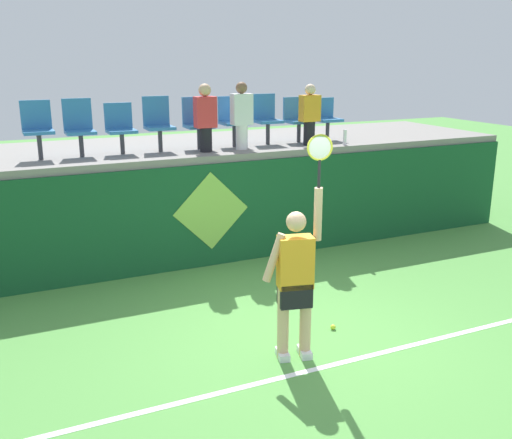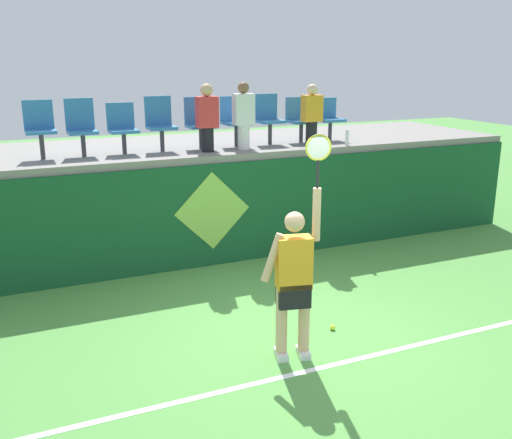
{
  "view_description": "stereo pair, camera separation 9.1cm",
  "coord_description": "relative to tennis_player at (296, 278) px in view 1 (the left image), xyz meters",
  "views": [
    {
      "loc": [
        -3.19,
        -5.6,
        3.31
      ],
      "look_at": [
        -0.16,
        1.04,
        1.25
      ],
      "focal_mm": 40.91,
      "sensor_mm": 36.0,
      "label": 1
    },
    {
      "loc": [
        -3.11,
        -5.64,
        3.31
      ],
      "look_at": [
        -0.16,
        1.04,
        1.25
      ],
      "focal_mm": 40.91,
      "sensor_mm": 36.0,
      "label": 2
    }
  ],
  "objects": [
    {
      "name": "ground_plane",
      "position": [
        0.31,
        0.34,
        -0.96
      ],
      "size": [
        40.0,
        40.0,
        0.0
      ],
      "primitive_type": "plane",
      "color": "#519342"
    },
    {
      "name": "stadium_chair_3",
      "position": [
        -0.35,
        4.13,
        1.31
      ],
      "size": [
        0.44,
        0.42,
        0.88
      ],
      "color": "#38383D",
      "rests_on": "spectator_platform"
    },
    {
      "name": "spectator_platform",
      "position": [
        0.31,
        4.68,
        0.77
      ],
      "size": [
        11.9,
        2.84,
        0.12
      ],
      "primitive_type": "cube",
      "color": "gray",
      "rests_on": "court_back_wall"
    },
    {
      "name": "spectator_1",
      "position": [
        0.32,
        3.71,
        1.4
      ],
      "size": [
        0.34,
        0.2,
        1.09
      ],
      "color": "black",
      "rests_on": "spectator_platform"
    },
    {
      "name": "stadium_chair_6",
      "position": [
        1.6,
        4.13,
        1.32
      ],
      "size": [
        0.44,
        0.42,
        0.87
      ],
      "color": "#38383D",
      "rests_on": "spectator_platform"
    },
    {
      "name": "stadium_chair_2",
      "position": [
        -0.97,
        4.12,
        1.27
      ],
      "size": [
        0.44,
        0.42,
        0.8
      ],
      "color": "#38383D",
      "rests_on": "spectator_platform"
    },
    {
      "name": "spectator_0",
      "position": [
        0.96,
        3.72,
        1.41
      ],
      "size": [
        0.34,
        0.2,
        1.11
      ],
      "color": "white",
      "rests_on": "spectator_platform"
    },
    {
      "name": "water_bottle",
      "position": [
        2.8,
        3.41,
        0.96
      ],
      "size": [
        0.06,
        0.06,
        0.27
      ],
      "primitive_type": "cylinder",
      "color": "white",
      "rests_on": "spectator_platform"
    },
    {
      "name": "tennis_ball",
      "position": [
        0.76,
        0.39,
        -0.93
      ],
      "size": [
        0.07,
        0.07,
        0.07
      ],
      "primitive_type": "sphere",
      "color": "#D1E533",
      "rests_on": "ground_plane"
    },
    {
      "name": "tennis_player",
      "position": [
        0.0,
        0.0,
        0.0
      ],
      "size": [
        0.74,
        0.34,
        2.53
      ],
      "color": "white",
      "rests_on": "ground_plane"
    },
    {
      "name": "stadium_chair_5",
      "position": [
        0.96,
        4.12,
        1.31
      ],
      "size": [
        0.44,
        0.42,
        0.85
      ],
      "color": "#38383D",
      "rests_on": "spectator_platform"
    },
    {
      "name": "stadium_chair_8",
      "position": [
        2.83,
        4.12,
        1.26
      ],
      "size": [
        0.44,
        0.42,
        0.77
      ],
      "color": "#38383D",
      "rests_on": "spectator_platform"
    },
    {
      "name": "spectator_2",
      "position": [
        2.22,
        3.67,
        1.38
      ],
      "size": [
        0.34,
        0.2,
        1.05
      ],
      "color": "black",
      "rests_on": "spectator_platform"
    },
    {
      "name": "court_back_wall",
      "position": [
        0.31,
        3.31,
        -0.12
      ],
      "size": [
        11.9,
        0.2,
        1.67
      ],
      "primitive_type": "cube",
      "color": "#144C28",
      "rests_on": "ground_plane"
    },
    {
      "name": "stadium_chair_0",
      "position": [
        -2.21,
        4.13,
        1.32
      ],
      "size": [
        0.44,
        0.42,
        0.88
      ],
      "color": "#38383D",
      "rests_on": "spectator_platform"
    },
    {
      "name": "wall_signage_mount",
      "position": [
        0.2,
        3.21,
        -0.96
      ],
      "size": [
        1.27,
        0.01,
        1.56
      ],
      "color": "#144C28",
      "rests_on": "ground_plane"
    },
    {
      "name": "stadium_chair_4",
      "position": [
        0.32,
        4.13,
        1.3
      ],
      "size": [
        0.44,
        0.42,
        0.85
      ],
      "color": "#38383D",
      "rests_on": "spectator_platform"
    },
    {
      "name": "stadium_chair_1",
      "position": [
        -1.61,
        4.13,
        1.31
      ],
      "size": [
        0.44,
        0.42,
        0.88
      ],
      "color": "#38383D",
      "rests_on": "spectator_platform"
    },
    {
      "name": "court_baseline_stripe",
      "position": [
        0.31,
        -0.35,
        -0.96
      ],
      "size": [
        10.71,
        0.08,
        0.01
      ],
      "primitive_type": "cube",
      "color": "white",
      "rests_on": "ground_plane"
    },
    {
      "name": "stadium_chair_7",
      "position": [
        2.22,
        4.12,
        1.27
      ],
      "size": [
        0.44,
        0.42,
        0.8
      ],
      "color": "#38383D",
      "rests_on": "spectator_platform"
    }
  ]
}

